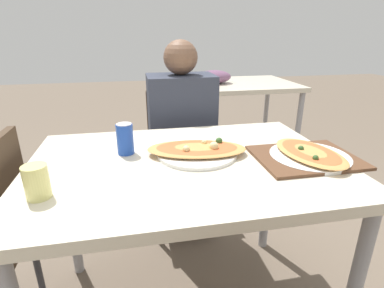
% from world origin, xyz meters
% --- Properties ---
extents(dining_table, '(1.18, 0.82, 0.77)m').
position_xyz_m(dining_table, '(0.00, 0.00, 0.69)').
color(dining_table, beige).
rests_on(dining_table, ground_plane).
extents(chair_far_seated, '(0.40, 0.40, 0.88)m').
position_xyz_m(chair_far_seated, '(0.09, 0.74, 0.50)').
color(chair_far_seated, '#3F2D1E').
rests_on(chair_far_seated, ground_plane).
extents(person_seated, '(0.38, 0.28, 1.19)m').
position_xyz_m(person_seated, '(0.09, 0.63, 0.70)').
color(person_seated, '#2D2D38').
rests_on(person_seated, ground_plane).
extents(pizza_main, '(0.42, 0.32, 0.06)m').
position_xyz_m(pizza_main, '(0.05, 0.05, 0.79)').
color(pizza_main, white).
rests_on(pizza_main, dining_table).
extents(soda_can, '(0.07, 0.07, 0.12)m').
position_xyz_m(soda_can, '(-0.22, 0.12, 0.83)').
color(soda_can, '#1E47B2').
rests_on(soda_can, dining_table).
extents(drink_glass, '(0.07, 0.07, 0.10)m').
position_xyz_m(drink_glass, '(-0.48, -0.18, 0.82)').
color(drink_glass, '#E0DB7F').
rests_on(drink_glass, dining_table).
extents(serving_tray, '(0.38, 0.30, 0.01)m').
position_xyz_m(serving_tray, '(0.46, -0.07, 0.77)').
color(serving_tray, brown).
rests_on(serving_tray, dining_table).
extents(pizza_second, '(0.30, 0.36, 0.05)m').
position_xyz_m(pizza_second, '(0.47, -0.07, 0.79)').
color(pizza_second, white).
rests_on(pizza_second, dining_table).
extents(background_table, '(1.10, 0.80, 0.89)m').
position_xyz_m(background_table, '(0.75, 1.71, 0.71)').
color(background_table, beige).
rests_on(background_table, ground_plane).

